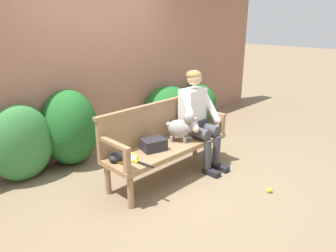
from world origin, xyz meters
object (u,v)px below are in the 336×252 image
(person_seated, at_px, (197,116))
(tennis_racket, at_px, (127,158))
(baseball_glove, at_px, (117,157))
(garden_bench, at_px, (168,149))
(dog_on_bench, at_px, (182,127))
(tennis_ball, at_px, (269,190))
(sports_bag, at_px, (154,145))

(person_seated, bearing_deg, tennis_racket, 177.42)
(baseball_glove, bearing_deg, person_seated, -17.04)
(tennis_racket, relative_size, baseball_glove, 2.62)
(garden_bench, xyz_separation_m, person_seated, (0.54, -0.02, 0.33))
(person_seated, height_order, baseball_glove, person_seated)
(person_seated, distance_m, dog_on_bench, 0.34)
(person_seated, height_order, tennis_ball, person_seated)
(person_seated, relative_size, baseball_glove, 5.99)
(dog_on_bench, relative_size, baseball_glove, 1.82)
(tennis_racket, height_order, tennis_ball, tennis_racket)
(tennis_racket, distance_m, tennis_ball, 1.72)
(garden_bench, height_order, tennis_ball, garden_bench)
(garden_bench, xyz_separation_m, tennis_ball, (0.57, -1.12, -0.36))
(tennis_racket, bearing_deg, baseball_glove, 154.52)
(person_seated, xyz_separation_m, dog_on_bench, (-0.33, -0.02, -0.07))
(dog_on_bench, height_order, sports_bag, dog_on_bench)
(dog_on_bench, height_order, tennis_racket, dog_on_bench)
(person_seated, distance_m, tennis_racket, 1.19)
(dog_on_bench, relative_size, sports_bag, 1.43)
(tennis_ball, bearing_deg, garden_bench, 116.95)
(baseball_glove, xyz_separation_m, sports_bag, (0.49, -0.07, 0.03))
(sports_bag, bearing_deg, garden_bench, -1.70)
(sports_bag, distance_m, tennis_ball, 1.47)
(dog_on_bench, height_order, tennis_ball, dog_on_bench)
(garden_bench, distance_m, person_seated, 0.63)
(garden_bench, relative_size, tennis_ball, 26.09)
(person_seated, relative_size, tennis_ball, 19.98)
(person_seated, xyz_separation_m, tennis_ball, (0.03, -1.11, -0.69))
(person_seated, relative_size, dog_on_bench, 3.29)
(person_seated, bearing_deg, sports_bag, 178.16)
(tennis_ball, bearing_deg, dog_on_bench, 108.54)
(garden_bench, height_order, dog_on_bench, dog_on_bench)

